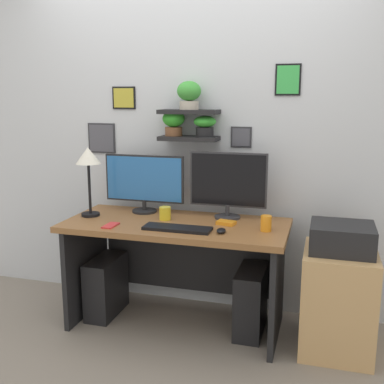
# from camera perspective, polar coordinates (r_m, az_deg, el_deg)

# --- Properties ---
(ground_plane) EXTENTS (8.00, 8.00, 0.00)m
(ground_plane) POSITION_cam_1_polar(r_m,az_deg,el_deg) (3.44, -1.90, -15.86)
(ground_plane) COLOR gray
(back_wall_assembly) EXTENTS (4.40, 0.24, 2.70)m
(back_wall_assembly) POSITION_cam_1_polar(r_m,az_deg,el_deg) (3.48, 0.17, 7.77)
(back_wall_assembly) COLOR silver
(back_wall_assembly) RESTS_ON ground
(desk) EXTENTS (1.51, 0.68, 0.75)m
(desk) POSITION_cam_1_polar(r_m,az_deg,el_deg) (3.28, -1.68, -7.11)
(desk) COLOR brown
(desk) RESTS_ON ground
(monitor_left) EXTENTS (0.60, 0.18, 0.42)m
(monitor_left) POSITION_cam_1_polar(r_m,az_deg,el_deg) (3.42, -5.86, 1.29)
(monitor_left) COLOR black
(monitor_left) RESTS_ON desk
(monitor_right) EXTENTS (0.54, 0.18, 0.46)m
(monitor_right) POSITION_cam_1_polar(r_m,az_deg,el_deg) (3.24, 4.44, 1.10)
(monitor_right) COLOR #2D2D33
(monitor_right) RESTS_ON desk
(keyboard) EXTENTS (0.44, 0.14, 0.02)m
(keyboard) POSITION_cam_1_polar(r_m,az_deg,el_deg) (2.99, -1.81, -4.47)
(keyboard) COLOR black
(keyboard) RESTS_ON desk
(computer_mouse) EXTENTS (0.06, 0.09, 0.03)m
(computer_mouse) POSITION_cam_1_polar(r_m,az_deg,el_deg) (2.93, 3.59, -4.75)
(computer_mouse) COLOR black
(computer_mouse) RESTS_ON desk
(desk_lamp) EXTENTS (0.17, 0.17, 0.49)m
(desk_lamp) POSITION_cam_1_polar(r_m,az_deg,el_deg) (3.34, -12.57, 3.64)
(desk_lamp) COLOR black
(desk_lamp) RESTS_ON desk
(cell_phone) EXTENTS (0.07, 0.14, 0.01)m
(cell_phone) POSITION_cam_1_polar(r_m,az_deg,el_deg) (3.12, -9.94, -4.06)
(cell_phone) COLOR red
(cell_phone) RESTS_ON desk
(coffee_mug) EXTENTS (0.08, 0.08, 0.09)m
(coffee_mug) POSITION_cam_1_polar(r_m,az_deg,el_deg) (3.23, -3.32, -2.62)
(coffee_mug) COLOR yellow
(coffee_mug) RESTS_ON desk
(pen_cup) EXTENTS (0.07, 0.07, 0.10)m
(pen_cup) POSITION_cam_1_polar(r_m,az_deg,el_deg) (2.99, 9.05, -3.81)
(pen_cup) COLOR orange
(pen_cup) RESTS_ON desk
(scissors_tray) EXTENTS (0.13, 0.10, 0.02)m
(scissors_tray) POSITION_cam_1_polar(r_m,az_deg,el_deg) (3.12, 4.21, -3.77)
(scissors_tray) COLOR orange
(scissors_tray) RESTS_ON desk
(drawer_cabinet) EXTENTS (0.44, 0.50, 0.65)m
(drawer_cabinet) POSITION_cam_1_polar(r_m,az_deg,el_deg) (3.15, 17.40, -12.56)
(drawer_cabinet) COLOR tan
(drawer_cabinet) RESTS_ON ground
(printer) EXTENTS (0.38, 0.34, 0.17)m
(printer) POSITION_cam_1_polar(r_m,az_deg,el_deg) (3.01, 17.88, -5.36)
(printer) COLOR black
(printer) RESTS_ON drawer_cabinet
(computer_tower_left) EXTENTS (0.18, 0.40, 0.43)m
(computer_tower_left) POSITION_cam_1_polar(r_m,az_deg,el_deg) (3.56, -10.45, -11.26)
(computer_tower_left) COLOR black
(computer_tower_left) RESTS_ON ground
(computer_tower_right) EXTENTS (0.18, 0.40, 0.45)m
(computer_tower_right) POSITION_cam_1_polar(r_m,az_deg,el_deg) (3.28, 7.22, -13.08)
(computer_tower_right) COLOR black
(computer_tower_right) RESTS_ON ground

